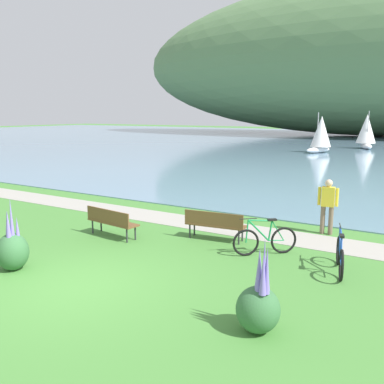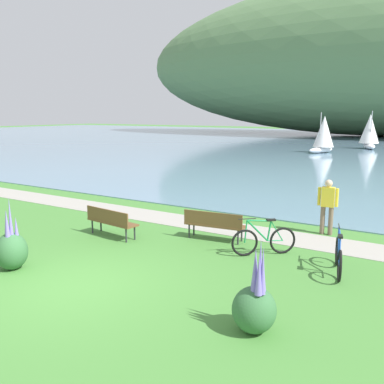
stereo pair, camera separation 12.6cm
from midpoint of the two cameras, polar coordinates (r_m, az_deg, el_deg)
name	(u,v)px [view 1 (the left image)]	position (r m, az deg, el deg)	size (l,w,h in m)	color
ground_plane	(79,286)	(9.58, -15.61, -12.29)	(200.00, 200.00, 0.00)	#478438
bay_water	(379,144)	(54.09, 24.15, 5.96)	(180.00, 80.00, 0.04)	#6B8EA8
distant_hillside	(384,55)	(73.52, 24.67, 16.64)	(85.16, 28.00, 24.70)	#567A4C
shoreline_path	(208,225)	(13.95, 1.97, -4.53)	(60.00, 1.50, 0.01)	#A39E93
park_bench_near_camera	(215,223)	(12.21, 2.85, -4.27)	(1.84, 0.69, 0.88)	brown
park_bench_further_along	(111,220)	(12.75, -11.29, -3.82)	(1.84, 0.69, 0.88)	brown
bicycle_leaning_near_bench	(340,256)	(10.42, 19.23, -8.26)	(0.52, 1.72, 1.01)	black
bicycle_beside_path	(265,240)	(11.18, 9.60, -6.49)	(1.35, 1.24, 1.01)	black
person_at_shoreline	(328,203)	(13.34, 17.80, -1.46)	(0.61, 0.26, 1.71)	#72604C
echium_bush_beside_closest	(259,305)	(7.38, 8.59, -14.97)	(0.76, 0.76, 1.66)	#386B3D
echium_bush_mid_cluster	(12,250)	(10.86, -23.65, -7.29)	(0.75, 0.75, 1.76)	#386B3D
sailboat_mid_bay	(366,131)	(46.83, 22.68, 7.71)	(2.51, 3.39, 3.85)	white
sailboat_toward_hillside	(321,134)	(40.62, 17.12, 7.61)	(2.45, 3.24, 3.69)	white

